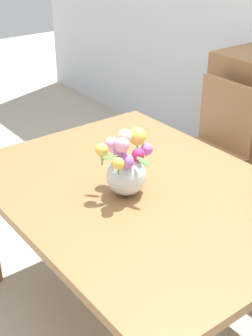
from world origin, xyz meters
name	(u,v)px	position (x,y,z in m)	size (l,w,h in m)	color
ground_plane	(139,312)	(0.00, 0.00, 0.00)	(12.00, 12.00, 0.00)	#B7AD99
dining_table	(141,204)	(0.00, 0.00, 0.64)	(1.47, 1.10, 0.72)	olive
chair_left	(213,145)	(-0.41, 0.89, 0.52)	(0.42, 0.42, 0.90)	#9E7047
flower_vase	(126,167)	(-0.01, -0.07, 0.84)	(0.27, 0.25, 0.28)	silver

